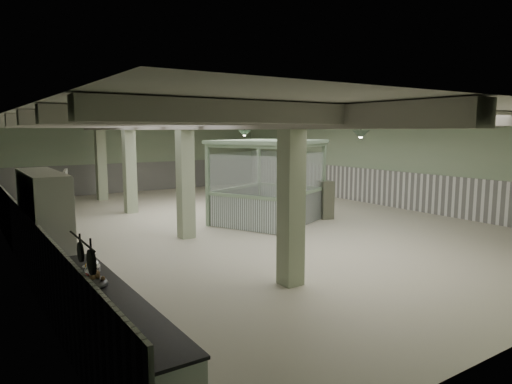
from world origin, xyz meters
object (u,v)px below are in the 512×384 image
guard_booth (268,168)px  walkin_cooler (46,224)px  filing_cabinet (325,200)px  prep_counter (106,326)px

guard_booth → walkin_cooler: bearing=173.9°
guard_booth → filing_cabinet: guard_booth is taller
prep_counter → filing_cabinet: (9.51, 5.97, 0.22)m
walkin_cooler → guard_booth: guard_booth is taller
prep_counter → guard_booth: guard_booth is taller
guard_booth → prep_counter: bearing=-163.5°
guard_booth → filing_cabinet: (2.11, -0.57, -1.21)m
prep_counter → guard_booth: 9.97m
walkin_cooler → filing_cabinet: walkin_cooler is taller
walkin_cooler → guard_booth: bearing=18.9°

